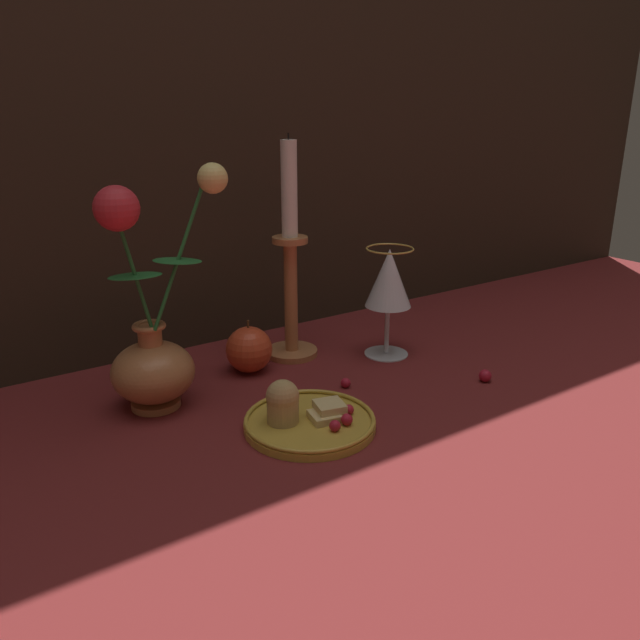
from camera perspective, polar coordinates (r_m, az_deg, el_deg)
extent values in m
plane|color=maroon|center=(0.93, -1.19, -6.73)|extent=(2.40, 2.40, 0.00)
cylinder|color=#B77042|center=(0.92, -14.75, -7.34)|extent=(0.07, 0.07, 0.01)
ellipsoid|color=#B77042|center=(0.90, -15.01, -4.60)|extent=(0.12, 0.12, 0.09)
cylinder|color=#B77042|center=(0.88, -15.27, -1.70)|extent=(0.03, 0.03, 0.04)
torus|color=#B77042|center=(0.88, -15.38, -0.55)|extent=(0.05, 0.05, 0.01)
cylinder|color=#23662D|center=(0.84, -16.68, 4.39)|extent=(0.04, 0.02, 0.16)
ellipsoid|color=#23662D|center=(0.85, -16.55, 3.88)|extent=(0.08, 0.05, 0.00)
sphere|color=red|center=(0.82, -18.11, 9.68)|extent=(0.06, 0.06, 0.06)
cylinder|color=#23662D|center=(0.86, -12.67, 5.95)|extent=(0.10, 0.03, 0.20)
ellipsoid|color=#23662D|center=(0.86, -12.94, 5.29)|extent=(0.08, 0.08, 0.00)
sphere|color=#EFD67A|center=(0.85, -9.80, 12.66)|extent=(0.04, 0.04, 0.04)
cylinder|color=gold|center=(0.84, -0.94, -9.49)|extent=(0.17, 0.17, 0.01)
torus|color=gold|center=(0.83, -0.94, -9.01)|extent=(0.17, 0.17, 0.01)
cylinder|color=tan|center=(0.82, -3.42, -8.13)|extent=(0.04, 0.04, 0.04)
sphere|color=tan|center=(0.82, -3.45, -6.97)|extent=(0.04, 0.04, 0.04)
cube|color=#DBBC7A|center=(0.83, 0.41, -8.80)|extent=(0.04, 0.04, 0.01)
cube|color=#DBBC7A|center=(0.84, 0.88, -7.88)|extent=(0.04, 0.04, 0.01)
sphere|color=#AD192D|center=(0.81, 1.37, -9.64)|extent=(0.01, 0.01, 0.01)
sphere|color=#AD192D|center=(0.82, 2.47, -9.07)|extent=(0.02, 0.02, 0.02)
sphere|color=#AD192D|center=(0.85, 2.91, -8.10)|extent=(0.01, 0.01, 0.01)
cylinder|color=silver|center=(1.08, 6.06, -3.02)|extent=(0.07, 0.07, 0.00)
cylinder|color=silver|center=(1.06, 6.14, -0.84)|extent=(0.01, 0.01, 0.08)
cone|color=silver|center=(1.04, 6.32, 3.86)|extent=(0.08, 0.08, 0.10)
cone|color=#E5CC66|center=(1.04, 6.29, 3.09)|extent=(0.07, 0.07, 0.07)
torus|color=gold|center=(1.02, 6.41, 6.50)|extent=(0.08, 0.08, 0.00)
cylinder|color=#B77042|center=(1.07, -2.60, -2.94)|extent=(0.09, 0.09, 0.01)
cylinder|color=#B77042|center=(1.04, -2.68, 2.06)|extent=(0.02, 0.02, 0.18)
cylinder|color=#B77042|center=(1.01, -2.76, 7.34)|extent=(0.06, 0.06, 0.01)
cylinder|color=white|center=(1.00, -2.84, 11.84)|extent=(0.03, 0.03, 0.15)
cylinder|color=black|center=(0.99, -2.91, 16.44)|extent=(0.00, 0.00, 0.01)
sphere|color=#D14223|center=(1.00, -6.50, -2.70)|extent=(0.07, 0.07, 0.07)
cylinder|color=#4C3319|center=(0.98, -6.60, -0.36)|extent=(0.00, 0.00, 0.01)
sphere|color=#AD192D|center=(1.00, 14.86, -4.94)|extent=(0.02, 0.02, 0.02)
sphere|color=#AD192D|center=(0.95, 2.36, -5.76)|extent=(0.02, 0.02, 0.02)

